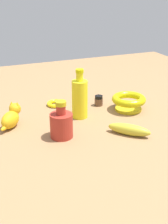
{
  "coord_description": "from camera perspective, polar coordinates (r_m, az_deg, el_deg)",
  "views": [
    {
      "loc": [
        -1.02,
        0.42,
        0.53
      ],
      "look_at": [
        0.0,
        0.0,
        0.05
      ],
      "focal_mm": 49.82,
      "sensor_mm": 36.0,
      "label": 1
    }
  ],
  "objects": [
    {
      "name": "ground",
      "position": [
        1.23,
        0.0,
        -2.21
      ],
      "size": [
        2.0,
        2.0,
        0.0
      ],
      "primitive_type": "plane",
      "color": "#936D47"
    },
    {
      "name": "nail_polish_jar",
      "position": [
        1.4,
        2.71,
        2.11
      ],
      "size": [
        0.04,
        0.04,
        0.05
      ],
      "color": "brown",
      "rests_on": "ground"
    },
    {
      "name": "cat_figurine",
      "position": [
        1.22,
        -13.2,
        -0.92
      ],
      "size": [
        0.11,
        0.1,
        0.09
      ],
      "color": "gold",
      "rests_on": "ground"
    },
    {
      "name": "banana",
      "position": [
        1.15,
        8.28,
        -3.21
      ],
      "size": [
        0.14,
        0.14,
        0.04
      ],
      "primitive_type": "ellipsoid",
      "rotation": [
        0.0,
        0.0,
        3.92
      ],
      "color": "gold",
      "rests_on": "ground"
    },
    {
      "name": "bottle_short",
      "position": [
        1.11,
        -4.18,
        -2.19
      ],
      "size": [
        0.08,
        0.08,
        0.14
      ],
      "color": "#A92D21",
      "rests_on": "ground"
    },
    {
      "name": "bottle_tall",
      "position": [
        1.26,
        -0.79,
        2.6
      ],
      "size": [
        0.06,
        0.06,
        0.2
      ],
      "color": "yellow",
      "rests_on": "ground"
    },
    {
      "name": "bangle",
      "position": [
        1.41,
        -5.23,
        1.56
      ],
      "size": [
        0.08,
        0.08,
        0.02
      ],
      "primitive_type": "torus",
      "color": "yellow",
      "rests_on": "ground"
    },
    {
      "name": "bowl",
      "position": [
        1.35,
        8.2,
        2.04
      ],
      "size": [
        0.15,
        0.15,
        0.06
      ],
      "color": "gold",
      "rests_on": "ground"
    }
  ]
}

